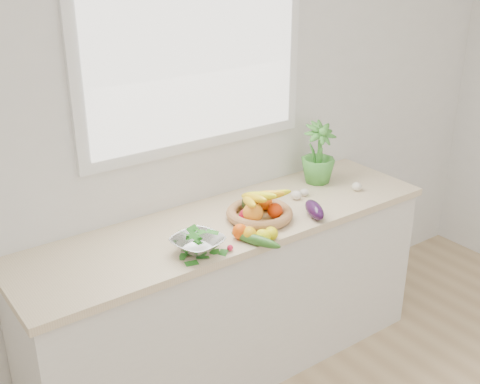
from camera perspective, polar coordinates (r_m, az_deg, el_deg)
back_wall at (r=3.11m, az=-4.24°, el=6.77°), size 4.50×0.02×2.70m
counter_cabinet at (r=3.28m, az=-0.93°, el=-10.09°), size 2.20×0.58×0.86m
countertop at (r=3.05m, az=-0.98°, el=-3.03°), size 2.24×0.62×0.04m
window_frame at (r=3.01m, az=-4.31°, el=14.03°), size 1.30×0.03×1.10m
window_pane at (r=2.99m, az=-4.10°, el=13.98°), size 1.18×0.01×0.98m
orange_loose at (r=2.85m, az=0.00°, el=-3.78°), size 0.09×0.09×0.07m
lemon_a at (r=2.85m, az=3.01°, el=-3.92°), size 0.07×0.09×0.06m
lemon_b at (r=2.83m, az=0.88°, el=-4.00°), size 0.10×0.11×0.07m
lemon_c at (r=2.82m, az=2.22°, el=-4.18°), size 0.08×0.09×0.06m
apple at (r=3.00m, az=0.59°, el=-2.28°), size 0.08×0.08×0.07m
ginger at (r=2.93m, az=1.28°, el=-3.36°), size 0.12×0.06×0.04m
garlic_a at (r=3.33m, az=6.14°, el=-0.02°), size 0.05×0.05×0.04m
garlic_b at (r=3.28m, az=5.37°, el=-0.30°), size 0.06×0.06×0.05m
garlic_c at (r=3.44m, az=11.01°, el=0.52°), size 0.07×0.07×0.05m
eggplant at (r=3.09m, az=7.07°, el=-1.67°), size 0.14×0.21×0.08m
cucumber at (r=2.80m, az=1.48°, el=-4.55°), size 0.15×0.27×0.05m
radish at (r=2.75m, az=-0.95°, el=-5.31°), size 0.03×0.03×0.03m
potted_herb at (r=3.46m, az=7.44°, el=3.69°), size 0.21×0.21×0.35m
fruit_basket at (r=3.03m, az=1.82°, el=-1.70°), size 0.42×0.42×0.18m
colander_with_spinach at (r=2.73m, az=-4.05°, el=-4.60°), size 0.27×0.27×0.12m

